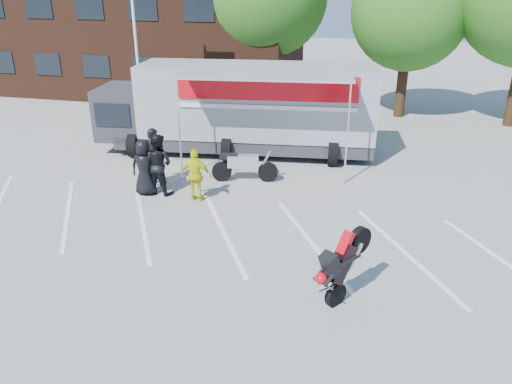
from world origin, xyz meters
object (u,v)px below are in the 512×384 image
at_px(spectator_hivis, 196,175).
at_px(transporter_truck, 245,153).
at_px(flagpole, 139,12).
at_px(stunt_bike_rider, 352,294).
at_px(spectator_leather_b, 154,157).
at_px(tree_mid, 410,12).
at_px(spectator_leather_a, 144,167).
at_px(parked_motorcycle, 245,181).
at_px(spectator_leather_c, 158,164).

bearing_deg(spectator_hivis, transporter_truck, -94.79).
relative_size(flagpole, stunt_bike_rider, 4.43).
bearing_deg(spectator_leather_b, stunt_bike_rider, 145.49).
relative_size(tree_mid, spectator_hivis, 4.60).
bearing_deg(transporter_truck, spectator_leather_a, -119.31).
bearing_deg(spectator_hivis, parked_motorcycle, -120.37).
distance_m(parked_motorcycle, stunt_bike_rider, 7.09).
height_order(tree_mid, spectator_hivis, tree_mid).
height_order(parked_motorcycle, spectator_leather_a, spectator_leather_a).
distance_m(tree_mid, transporter_truck, 10.72).
xyz_separation_m(parked_motorcycle, stunt_bike_rider, (4.01, -5.84, 0.00)).
xyz_separation_m(parked_motorcycle, spectator_leather_c, (-2.38, -1.62, 0.98)).
bearing_deg(spectator_hivis, spectator_leather_a, -5.29).
relative_size(flagpole, spectator_hivis, 4.79).
xyz_separation_m(spectator_leather_a, spectator_leather_c, (0.39, 0.19, 0.08)).
distance_m(flagpole, spectator_leather_b, 8.19).
bearing_deg(spectator_hivis, stunt_bike_rider, 139.83).
height_order(spectator_leather_a, spectator_hivis, spectator_leather_a).
height_order(spectator_leather_a, spectator_leather_c, spectator_leather_c).
xyz_separation_m(spectator_leather_c, spectator_hivis, (1.36, -0.29, -0.15)).
relative_size(transporter_truck, parked_motorcycle, 4.72).
bearing_deg(spectator_leather_b, spectator_hivis, 154.20).
height_order(parked_motorcycle, spectator_leather_b, spectator_leather_b).
height_order(transporter_truck, spectator_hivis, transporter_truck).
bearing_deg(spectator_hivis, flagpole, -57.25).
height_order(spectator_leather_c, spectator_hivis, spectator_leather_c).
relative_size(stunt_bike_rider, spectator_leather_c, 0.92).
distance_m(tree_mid, spectator_leather_c, 14.67).
bearing_deg(spectator_leather_c, spectator_hivis, 179.03).
bearing_deg(tree_mid, parked_motorcycle, -116.75).
bearing_deg(stunt_bike_rider, flagpole, 167.73).
bearing_deg(transporter_truck, spectator_leather_b, -123.56).
distance_m(transporter_truck, parked_motorcycle, 3.02).
xyz_separation_m(parked_motorcycle, spectator_leather_a, (-2.77, -1.81, 0.90)).
distance_m(spectator_leather_c, spectator_hivis, 1.39).
distance_m(flagpole, spectator_hivis, 9.75).
relative_size(spectator_leather_a, spectator_leather_b, 0.92).
relative_size(stunt_bike_rider, spectator_leather_a, 1.00).
bearing_deg(transporter_truck, flagpole, 148.91).
xyz_separation_m(tree_mid, stunt_bike_rider, (-1.18, -16.14, -4.94)).
relative_size(stunt_bike_rider, spectator_hivis, 1.08).
relative_size(flagpole, transporter_truck, 0.74).
xyz_separation_m(flagpole, spectator_leather_a, (3.28, -7.11, -4.15)).
relative_size(parked_motorcycle, spectator_leather_a, 1.27).
relative_size(tree_mid, stunt_bike_rider, 4.26).
bearing_deg(spectator_leather_a, spectator_hivis, 172.46).
xyz_separation_m(transporter_truck, spectator_leather_b, (-2.00, -3.93, 0.98)).
bearing_deg(parked_motorcycle, tree_mid, -39.03).
bearing_deg(parked_motorcycle, spectator_leather_c, 111.99).
bearing_deg(transporter_truck, parked_motorcycle, -81.26).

